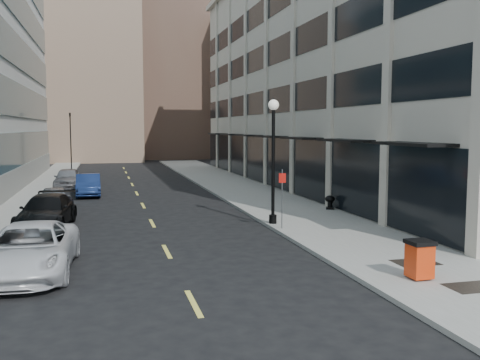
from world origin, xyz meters
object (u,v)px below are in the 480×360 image
car_black_pickup (47,212)px  trash_bin (420,258)px  car_silver_sedan (54,199)px  car_grey_sedan (68,178)px  urn_planter (330,201)px  car_white_van (30,250)px  sign_post (282,191)px  car_blue_sedan (88,185)px  lamppost (273,150)px  traffic_signal (70,116)px

car_black_pickup → trash_bin: bearing=-39.4°
car_silver_sedan → car_grey_sedan: 11.36m
trash_bin → urn_planter: 13.35m
car_grey_sedan → trash_bin: (11.44, -28.13, -0.01)m
car_white_van → trash_bin: size_ratio=4.92×
trash_bin → sign_post: sign_post is taller
car_grey_sedan → urn_planter: bearing=-44.5°
car_blue_sedan → car_black_pickup: bearing=-99.0°
car_white_van → car_silver_sedan: 12.89m
car_black_pickup → trash_bin: 16.44m
car_blue_sedan → trash_bin: 25.31m
lamppost → urn_planter: bearing=37.8°
car_white_van → sign_post: bearing=27.3°
car_black_pickup → car_blue_sedan: (1.52, 11.43, -0.01)m
traffic_signal → sign_post: size_ratio=2.70×
car_grey_sedan → trash_bin: bearing=-66.0°
car_white_van → trash_bin: car_white_van is taller
lamppost → sign_post: lamppost is taller
urn_planter → car_grey_sedan: bearing=133.6°
traffic_signal → sign_post: bearing=-73.9°
car_silver_sedan → sign_post: size_ratio=1.53×
car_black_pickup → car_silver_sedan: 4.89m
car_blue_sedan → car_grey_sedan: (-1.60, 4.81, 0.04)m
traffic_signal → car_black_pickup: bearing=-88.7°
traffic_signal → car_white_van: 42.30m
car_silver_sedan → sign_post: bearing=-45.0°
trash_bin → lamppost: size_ratio=0.20×
car_blue_sedan → sign_post: 17.21m
car_white_van → sign_post: (9.74, 4.50, 1.02)m
car_white_van → trash_bin: 11.74m
sign_post → urn_planter: (4.30, 4.63, -1.20)m
car_blue_sedan → sign_post: bearing=-61.7°
traffic_signal → lamppost: 37.85m
car_silver_sedan → car_blue_sedan: 6.74m
car_grey_sedan → sign_post: sign_post is taller
car_black_pickup → urn_planter: car_black_pickup is taller
car_white_van → car_blue_sedan: bearing=88.8°
car_white_van → car_blue_sedan: size_ratio=1.27×
urn_planter → car_silver_sedan: bearing=165.4°
car_blue_sedan → lamppost: lamppost is taller
car_silver_sedan → urn_planter: size_ratio=5.31×
traffic_signal → sign_post: 39.22m
car_white_van → car_blue_sedan: car_white_van is taller
car_grey_sedan → lamppost: bearing=-59.5°
lamppost → urn_planter: lamppost is taller
car_silver_sedan → car_blue_sedan: bearing=71.0°
car_silver_sedan → car_blue_sedan: (1.60, 6.54, 0.06)m
car_black_pickup → car_silver_sedan: car_black_pickup is taller
car_silver_sedan → lamppost: 12.67m
traffic_signal → car_black_pickup: 34.37m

